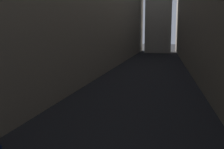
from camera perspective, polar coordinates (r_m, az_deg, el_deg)
The scene contains 1 object.
ground_plane at distance 36.05m, azimuth 7.73°, elevation 0.40°, with size 264.00×264.00×0.00m, color black.
Camera 1 is at (2.22, 12.35, 4.88)m, focal length 42.45 mm.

